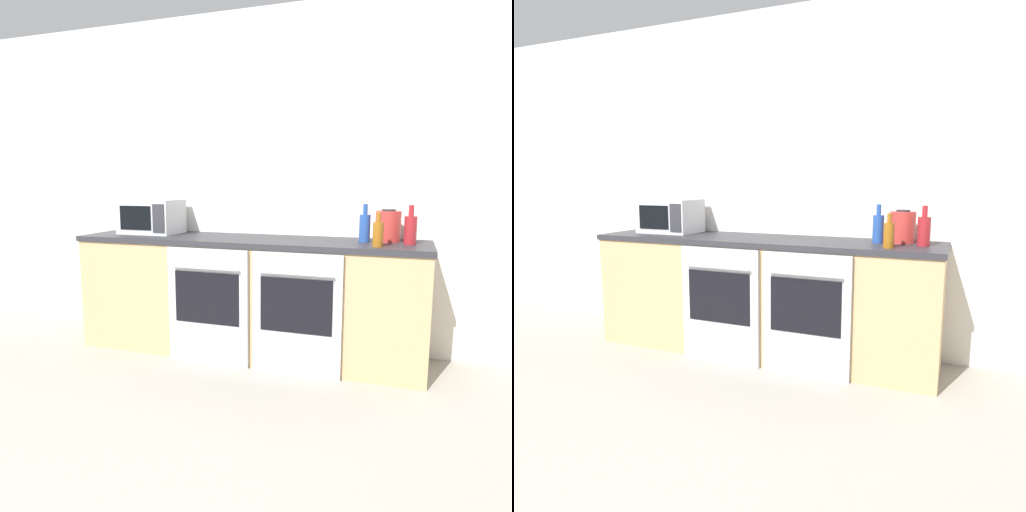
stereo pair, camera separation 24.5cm
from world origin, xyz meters
TOP-DOWN VIEW (x-y plane):
  - wall_back at (0.00, 2.36)m, footprint 10.00×0.06m
  - counter_back at (0.00, 2.03)m, footprint 2.61×0.61m
  - oven_left at (-0.19, 1.72)m, footprint 0.61×0.06m
  - oven_right at (0.45, 1.72)m, footprint 0.61×0.06m
  - microwave at (-0.85, 2.09)m, footprint 0.46×0.34m
  - bottle_amber at (0.95, 1.85)m, footprint 0.07×0.07m
  - bottle_blue at (0.85, 2.08)m, footprint 0.08×0.08m
  - bottle_red at (1.15, 2.04)m, footprint 0.08×0.08m
  - kettle at (1.00, 2.15)m, footprint 0.17×0.17m

SIDE VIEW (x-z plane):
  - oven_left at x=-0.19m, z-range 0.01..0.85m
  - oven_right at x=0.45m, z-range 0.01..0.85m
  - counter_back at x=0.00m, z-range 0.00..0.89m
  - bottle_amber at x=0.95m, z-range 0.86..1.08m
  - bottle_red at x=1.15m, z-range 0.86..1.12m
  - bottle_blue at x=0.85m, z-range 0.86..1.12m
  - kettle at x=1.00m, z-range 0.88..1.11m
  - microwave at x=-0.85m, z-range 0.89..1.16m
  - wall_back at x=0.00m, z-range 0.00..2.60m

